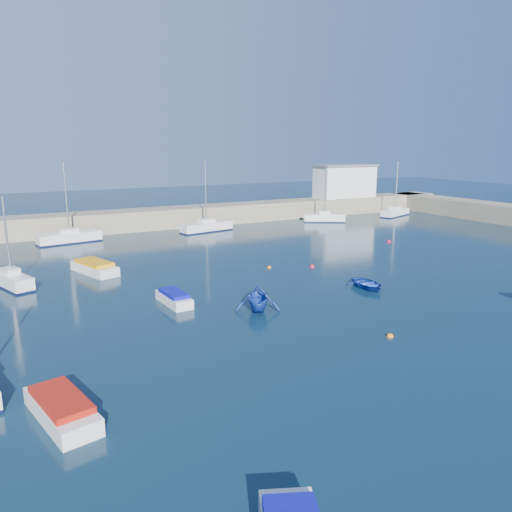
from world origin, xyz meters
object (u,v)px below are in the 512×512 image
sailboat_5 (69,237)px  dinghy_center (368,284)px  harbor_office (345,182)px  sailboat_7 (324,218)px  dinghy_left (258,297)px  sailboat_3 (11,280)px  motorboat_0 (62,408)px  sailboat_6 (206,226)px  motorboat_2 (94,267)px  sailboat_8 (395,212)px  motorboat_1 (174,298)px

sailboat_5 → dinghy_center: (17.88, -30.82, -0.31)m
sailboat_5 → harbor_office: bearing=-92.0°
sailboat_7 → dinghy_left: bearing=169.6°
dinghy_left → harbor_office: bearing=71.7°
sailboat_3 → dinghy_left: size_ratio=2.02×
harbor_office → sailboat_5: sailboat_5 is taller
sailboat_3 → motorboat_0: size_ratio=1.46×
dinghy_left → motorboat_0: bearing=-122.5°
motorboat_0 → dinghy_left: size_ratio=1.39×
sailboat_6 → sailboat_7: size_ratio=1.17×
harbor_office → motorboat_2: bearing=-154.4°
motorboat_0 → dinghy_left: bearing=19.3°
sailboat_3 → sailboat_8: bearing=-2.8°
motorboat_2 → dinghy_left: dinghy_left is taller
sailboat_3 → motorboat_1: (9.96, -10.24, -0.19)m
motorboat_2 → dinghy_left: 17.62m
motorboat_0 → dinghy_left: (13.76, 8.37, 0.44)m
sailboat_5 → sailboat_6: sailboat_5 is taller
sailboat_6 → motorboat_1: 30.29m
harbor_office → sailboat_7: (-8.57, -6.44, -4.46)m
harbor_office → dinghy_left: bearing=-134.5°
harbor_office → sailboat_5: 44.48m
motorboat_1 → motorboat_2: 12.16m
sailboat_8 → motorboat_1: (-45.79, -26.09, -0.15)m
motorboat_0 → motorboat_1: motorboat_0 is taller
dinghy_center → dinghy_left: bearing=-170.8°
sailboat_5 → sailboat_6: bearing=-100.3°
motorboat_0 → dinghy_center: (23.96, 8.94, -0.14)m
sailboat_7 → motorboat_0: size_ratio=1.60×
motorboat_1 → motorboat_2: (-3.27, 11.71, 0.08)m
harbor_office → sailboat_7: bearing=-143.1°
sailboat_7 → motorboat_2: size_ratio=1.40×
sailboat_5 → sailboat_8: sailboat_5 is taller
sailboat_7 → motorboat_2: (-35.52, -14.65, -0.13)m
sailboat_8 → motorboat_2: bearing=85.6°
sailboat_5 → sailboat_7: size_ratio=1.17×
sailboat_5 → dinghy_center: size_ratio=2.73×
sailboat_6 → dinghy_left: size_ratio=2.59×
motorboat_0 → motorboat_2: (5.90, 24.14, 0.02)m
sailboat_3 → sailboat_7: bearing=2.2°
harbor_office → motorboat_0: size_ratio=2.02×
sailboat_6 → harbor_office: bearing=-88.2°
sailboat_6 → sailboat_8: bearing=-102.0°
harbor_office → sailboat_6: (-27.01, -5.85, -4.44)m
motorboat_0 → motorboat_2: motorboat_2 is taller
sailboat_8 → dinghy_left: 51.05m
sailboat_3 → dinghy_center: sailboat_3 is taller
sailboat_7 → motorboat_1: 41.66m
sailboat_6 → motorboat_1: (-13.81, -26.95, -0.23)m
sailboat_3 → dinghy_left: bearing=-63.2°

